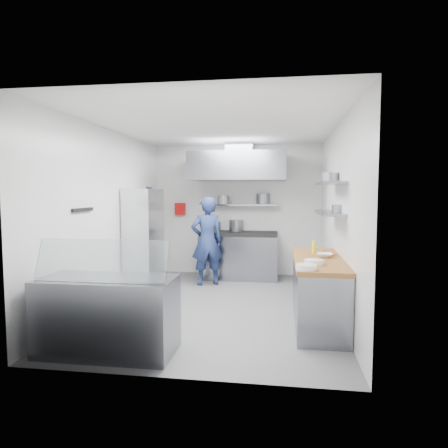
% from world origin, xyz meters
% --- Properties ---
extents(floor, '(5.00, 5.00, 0.00)m').
position_xyz_m(floor, '(0.00, 0.00, 0.00)').
color(floor, '#48484A').
rests_on(floor, ground).
extents(ceiling, '(5.00, 5.00, 0.00)m').
position_xyz_m(ceiling, '(0.00, 0.00, 2.80)').
color(ceiling, silver).
rests_on(ceiling, wall_back).
extents(wall_back, '(3.60, 2.80, 0.02)m').
position_xyz_m(wall_back, '(0.00, 2.50, 1.40)').
color(wall_back, white).
rests_on(wall_back, floor).
extents(wall_front, '(3.60, 2.80, 0.02)m').
position_xyz_m(wall_front, '(0.00, -2.50, 1.40)').
color(wall_front, white).
rests_on(wall_front, floor).
extents(wall_left, '(2.80, 5.00, 0.02)m').
position_xyz_m(wall_left, '(-1.80, 0.00, 1.40)').
color(wall_left, white).
rests_on(wall_left, floor).
extents(wall_right, '(2.80, 5.00, 0.02)m').
position_xyz_m(wall_right, '(1.80, 0.00, 1.40)').
color(wall_right, white).
rests_on(wall_right, floor).
extents(gas_range, '(1.60, 0.80, 0.90)m').
position_xyz_m(gas_range, '(0.10, 2.10, 0.45)').
color(gas_range, gray).
rests_on(gas_range, floor).
extents(cooktop, '(1.57, 0.78, 0.06)m').
position_xyz_m(cooktop, '(0.10, 2.10, 0.93)').
color(cooktop, black).
rests_on(cooktop, gas_range).
extents(stock_pot_left, '(0.28, 0.28, 0.20)m').
position_xyz_m(stock_pot_left, '(-0.44, 2.18, 1.06)').
color(stock_pot_left, slate).
rests_on(stock_pot_left, cooktop).
extents(stock_pot_mid, '(0.31, 0.31, 0.24)m').
position_xyz_m(stock_pot_mid, '(0.00, 2.36, 1.08)').
color(stock_pot_mid, slate).
rests_on(stock_pot_mid, cooktop).
extents(over_range_shelf, '(1.60, 0.30, 0.04)m').
position_xyz_m(over_range_shelf, '(0.10, 2.34, 1.52)').
color(over_range_shelf, gray).
rests_on(over_range_shelf, wall_back).
extents(shelf_pot_a, '(0.26, 0.26, 0.18)m').
position_xyz_m(shelf_pot_a, '(-0.25, 2.19, 1.63)').
color(shelf_pot_a, slate).
rests_on(shelf_pot_a, over_range_shelf).
extents(shelf_pot_b, '(0.30, 0.30, 0.22)m').
position_xyz_m(shelf_pot_b, '(0.57, 2.49, 1.65)').
color(shelf_pot_b, slate).
rests_on(shelf_pot_b, over_range_shelf).
extents(extractor_hood, '(1.90, 1.15, 0.55)m').
position_xyz_m(extractor_hood, '(0.10, 1.93, 2.30)').
color(extractor_hood, gray).
rests_on(extractor_hood, wall_back).
extents(hood_duct, '(0.55, 0.55, 0.24)m').
position_xyz_m(hood_duct, '(0.10, 2.15, 2.68)').
color(hood_duct, slate).
rests_on(hood_duct, extractor_hood).
extents(red_firebox, '(0.22, 0.10, 0.26)m').
position_xyz_m(red_firebox, '(-1.25, 2.44, 1.42)').
color(red_firebox, '#B10E0E').
rests_on(red_firebox, wall_back).
extents(chef, '(0.73, 0.63, 1.70)m').
position_xyz_m(chef, '(-0.45, 1.38, 0.85)').
color(chef, navy).
rests_on(chef, floor).
extents(wire_rack, '(0.50, 0.90, 1.85)m').
position_xyz_m(wire_rack, '(-1.53, 0.87, 0.93)').
color(wire_rack, silver).
rests_on(wire_rack, floor).
extents(rack_bin_a, '(0.17, 0.22, 0.19)m').
position_xyz_m(rack_bin_a, '(-1.53, 0.93, 0.80)').
color(rack_bin_a, white).
rests_on(rack_bin_a, wire_rack).
extents(rack_bin_b, '(0.15, 0.20, 0.18)m').
position_xyz_m(rack_bin_b, '(-1.53, 1.34, 1.30)').
color(rack_bin_b, yellow).
rests_on(rack_bin_b, wire_rack).
extents(rack_jar, '(0.12, 0.12, 0.18)m').
position_xyz_m(rack_jar, '(-1.48, 1.06, 1.80)').
color(rack_jar, black).
rests_on(rack_jar, wire_rack).
extents(knife_strip, '(0.04, 0.55, 0.05)m').
position_xyz_m(knife_strip, '(-1.78, -0.90, 1.55)').
color(knife_strip, black).
rests_on(knife_strip, wall_left).
extents(prep_counter_base, '(0.62, 2.00, 0.84)m').
position_xyz_m(prep_counter_base, '(1.48, -0.60, 0.42)').
color(prep_counter_base, gray).
rests_on(prep_counter_base, floor).
extents(prep_counter_top, '(0.65, 2.04, 0.06)m').
position_xyz_m(prep_counter_top, '(1.48, -0.60, 0.87)').
color(prep_counter_top, '#945C28').
rests_on(prep_counter_top, prep_counter_base).
extents(plate_stack_a, '(0.24, 0.24, 0.06)m').
position_xyz_m(plate_stack_a, '(1.26, -1.46, 0.93)').
color(plate_stack_a, white).
rests_on(plate_stack_a, prep_counter_top).
extents(plate_stack_b, '(0.24, 0.24, 0.06)m').
position_xyz_m(plate_stack_b, '(1.38, -1.11, 0.93)').
color(plate_stack_b, white).
rests_on(plate_stack_b, prep_counter_top).
extents(copper_pan, '(0.17, 0.17, 0.06)m').
position_xyz_m(copper_pan, '(1.64, -0.31, 0.93)').
color(copper_pan, '#CB6F39').
rests_on(copper_pan, prep_counter_top).
extents(squeeze_bottle, '(0.06, 0.06, 0.18)m').
position_xyz_m(squeeze_bottle, '(1.45, -0.16, 0.99)').
color(squeeze_bottle, yellow).
rests_on(squeeze_bottle, prep_counter_top).
extents(mixing_bowl, '(0.23, 0.23, 0.05)m').
position_xyz_m(mixing_bowl, '(1.57, -0.52, 0.93)').
color(mixing_bowl, white).
rests_on(mixing_bowl, prep_counter_top).
extents(wall_shelf_lower, '(0.30, 1.30, 0.04)m').
position_xyz_m(wall_shelf_lower, '(1.64, -0.30, 1.50)').
color(wall_shelf_lower, gray).
rests_on(wall_shelf_lower, wall_right).
extents(wall_shelf_upper, '(0.30, 1.30, 0.04)m').
position_xyz_m(wall_shelf_upper, '(1.64, -0.30, 1.92)').
color(wall_shelf_upper, gray).
rests_on(wall_shelf_upper, wall_right).
extents(shelf_pot_c, '(0.22, 0.22, 0.10)m').
position_xyz_m(shelf_pot_c, '(1.78, -0.31, 1.57)').
color(shelf_pot_c, slate).
rests_on(shelf_pot_c, wall_shelf_lower).
extents(shelf_pot_d, '(0.28, 0.28, 0.14)m').
position_xyz_m(shelf_pot_d, '(1.69, 0.00, 2.01)').
color(shelf_pot_d, slate).
rests_on(shelf_pot_d, wall_shelf_upper).
extents(display_case, '(1.50, 0.70, 0.85)m').
position_xyz_m(display_case, '(-0.93, -2.00, 0.42)').
color(display_case, gray).
rests_on(display_case, floor).
extents(display_glass, '(1.47, 0.19, 0.42)m').
position_xyz_m(display_glass, '(-0.93, -2.12, 1.07)').
color(display_glass, silver).
rests_on(display_glass, display_case).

